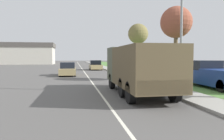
{
  "coord_description": "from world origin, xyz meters",
  "views": [
    {
      "loc": [
        -1.5,
        0.38,
        2.1
      ],
      "look_at": [
        0.83,
        13.59,
        1.3
      ],
      "focal_mm": 35.0,
      "sensor_mm": 36.0,
      "label": 1
    }
  ],
  "objects": [
    {
      "name": "building_distant",
      "position": [
        -15.04,
        68.6,
        3.14
      ],
      "size": [
        15.95,
        9.57,
        6.19
      ],
      "color": "beige",
      "rests_on": "ground"
    },
    {
      "name": "military_truck",
      "position": [
        2.08,
        12.15,
        1.55
      ],
      "size": [
        2.43,
        7.24,
        2.73
      ],
      "color": "#474C38",
      "rests_on": "ground"
    },
    {
      "name": "ground_plane",
      "position": [
        0.0,
        40.0,
        0.0
      ],
      "size": [
        180.0,
        180.0,
        0.0
      ],
      "primitive_type": "plane",
      "color": "#565451"
    },
    {
      "name": "lamp_post",
      "position": [
        4.55,
        12.37,
        4.57
      ],
      "size": [
        1.69,
        0.24,
        7.53
      ],
      "color": "gray",
      "rests_on": "sidewalk_right"
    },
    {
      "name": "lane_centre_stripe",
      "position": [
        0.0,
        40.0,
        0.0
      ],
      "size": [
        0.12,
        120.0,
        0.0
      ],
      "color": "silver",
      "rests_on": "ground"
    },
    {
      "name": "tree_far_right",
      "position": [
        8.59,
        33.81,
        5.74
      ],
      "size": [
        3.17,
        3.17,
        7.35
      ],
      "color": "#4C3D2D",
      "rests_on": "grass_strip_right"
    },
    {
      "name": "utility_box",
      "position": [
        6.2,
        14.68,
        0.37
      ],
      "size": [
        0.55,
        0.45,
        0.7
      ],
      "color": "#3D7042",
      "rests_on": "grass_strip_right"
    },
    {
      "name": "pickup_truck",
      "position": [
        7.96,
        13.86,
        0.89
      ],
      "size": [
        2.01,
        5.43,
        1.83
      ],
      "color": "navy",
      "rests_on": "grass_strip_right"
    },
    {
      "name": "tree_mid_right",
      "position": [
        7.47,
        18.57,
        5.11
      ],
      "size": [
        2.79,
        2.79,
        6.56
      ],
      "color": "brown",
      "rests_on": "grass_strip_right"
    },
    {
      "name": "car_second_ahead",
      "position": [
        2.06,
        36.15,
        0.7
      ],
      "size": [
        1.9,
        4.19,
        1.57
      ],
      "color": "tan",
      "rests_on": "ground"
    },
    {
      "name": "sidewalk_right",
      "position": [
        4.5,
        40.0,
        0.06
      ],
      "size": [
        1.8,
        120.0,
        0.12
      ],
      "color": "#9E9B93",
      "rests_on": "ground"
    },
    {
      "name": "car_nearest_ahead",
      "position": [
        -2.16,
        25.75,
        0.68
      ],
      "size": [
        1.78,
        4.7,
        1.51
      ],
      "color": "tan",
      "rests_on": "ground"
    },
    {
      "name": "grass_strip_right",
      "position": [
        8.9,
        40.0,
        0.01
      ],
      "size": [
        7.0,
        120.0,
        0.02
      ],
      "color": "#56843D",
      "rests_on": "ground"
    }
  ]
}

